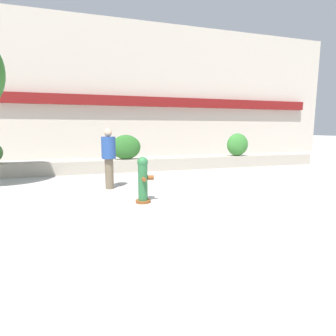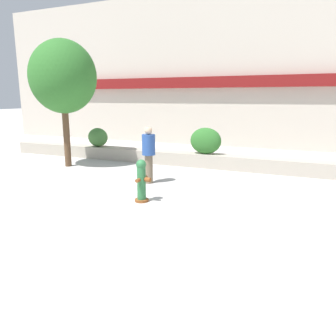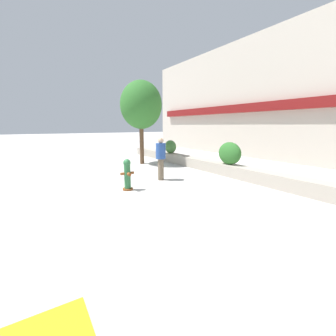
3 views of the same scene
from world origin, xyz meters
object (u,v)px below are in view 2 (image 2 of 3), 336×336
(fire_hydrant, at_px, (142,180))
(pedestrian, at_px, (149,151))
(hedge_bush_1, at_px, (206,141))
(street_tree, at_px, (63,77))
(hedge_bush_0, at_px, (98,137))

(fire_hydrant, height_order, pedestrian, pedestrian)
(hedge_bush_1, height_order, street_tree, street_tree)
(hedge_bush_1, height_order, pedestrian, pedestrian)
(hedge_bush_0, relative_size, hedge_bush_1, 0.78)
(street_tree, distance_m, pedestrian, 4.73)
(street_tree, relative_size, pedestrian, 2.68)
(hedge_bush_0, height_order, street_tree, street_tree)
(fire_hydrant, height_order, street_tree, street_tree)
(hedge_bush_0, distance_m, pedestrian, 4.96)
(hedge_bush_0, height_order, hedge_bush_1, hedge_bush_1)
(pedestrian, bearing_deg, hedge_bush_0, 142.85)
(fire_hydrant, relative_size, pedestrian, 0.62)
(hedge_bush_1, relative_size, pedestrian, 0.69)
(hedge_bush_1, distance_m, pedestrian, 3.12)
(hedge_bush_0, bearing_deg, fire_hydrant, -45.60)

